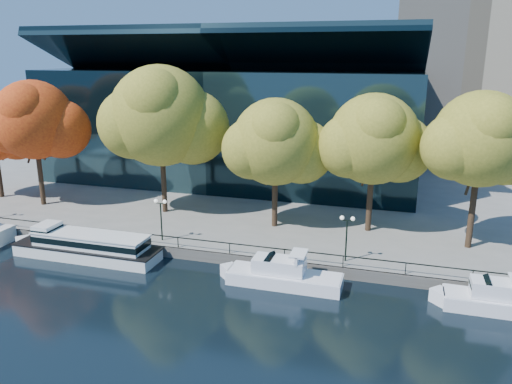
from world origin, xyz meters
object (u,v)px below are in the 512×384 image
(tree_1, at_px, (35,122))
(tree_5, at_px, (483,141))
(lamp_1, at_px, (161,210))
(tree_4, at_px, (375,141))
(cruiser_far, at_px, (496,299))
(tour_boat, at_px, (83,245))
(lamp_2, at_px, (347,228))
(tree_2, at_px, (162,118))
(tree_3, at_px, (277,144))
(cruiser_near, at_px, (280,274))

(tree_1, height_order, tree_5, tree_1)
(lamp_1, bearing_deg, tree_4, 23.93)
(cruiser_far, bearing_deg, tour_boat, -179.99)
(cruiser_far, bearing_deg, lamp_2, 162.12)
(cruiser_far, xyz_separation_m, tree_2, (-32.17, 11.77, 10.52))
(tree_5, bearing_deg, cruiser_far, -85.72)
(tour_boat, xyz_separation_m, lamp_1, (6.14, 3.66, 2.76))
(cruiser_far, height_order, tree_5, tree_5)
(tree_1, height_order, lamp_1, tree_1)
(tree_3, relative_size, lamp_1, 3.24)
(tree_5, bearing_deg, tree_4, 167.90)
(tree_1, distance_m, tree_3, 27.96)
(tour_boat, bearing_deg, tree_4, 25.70)
(tree_4, distance_m, tree_5, 9.38)
(lamp_1, relative_size, lamp_2, 1.00)
(lamp_2, bearing_deg, tree_5, 30.96)
(tree_1, bearing_deg, cruiser_far, -12.20)
(cruiser_far, distance_m, lamp_1, 29.02)
(cruiser_far, distance_m, tree_4, 18.00)
(tree_4, bearing_deg, tree_1, -177.27)
(cruiser_near, xyz_separation_m, lamp_1, (-12.50, 4.03, 3.06))
(tree_1, distance_m, tree_4, 37.31)
(cruiser_far, relative_size, lamp_2, 2.24)
(cruiser_far, distance_m, lamp_2, 12.29)
(cruiser_near, bearing_deg, tree_4, 63.21)
(tree_5, xyz_separation_m, lamp_2, (-10.59, -6.35, -6.83))
(tree_5, height_order, lamp_2, tree_5)
(cruiser_far, xyz_separation_m, lamp_1, (-28.62, 3.66, 3.05))
(tree_1, bearing_deg, tree_4, 2.73)
(tour_boat, relative_size, tree_3, 1.16)
(cruiser_far, height_order, tree_1, tree_1)
(tree_1, bearing_deg, cruiser_near, -18.79)
(lamp_1, height_order, lamp_2, same)
(tree_2, bearing_deg, tree_4, 0.52)
(cruiser_near, relative_size, cruiser_far, 1.14)
(tree_2, relative_size, tree_5, 1.13)
(cruiser_near, xyz_separation_m, tree_2, (-16.05, 12.13, 10.53))
(cruiser_far, xyz_separation_m, tree_4, (-9.89, 11.97, 9.11))
(tree_1, relative_size, tree_5, 1.01)
(tree_1, distance_m, lamp_2, 37.03)
(tree_3, xyz_separation_m, tree_4, (9.33, 1.37, 0.51))
(tree_2, distance_m, tree_5, 31.48)
(tour_boat, relative_size, lamp_2, 3.77)
(tour_boat, height_order, lamp_2, lamp_2)
(tree_2, distance_m, lamp_1, 11.59)
(lamp_1, bearing_deg, lamp_2, 0.00)
(cruiser_far, relative_size, tree_5, 0.64)
(cruiser_far, height_order, lamp_2, lamp_2)
(cruiser_near, bearing_deg, tree_5, 34.02)
(cruiser_near, xyz_separation_m, tree_4, (6.23, 12.34, 9.12))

